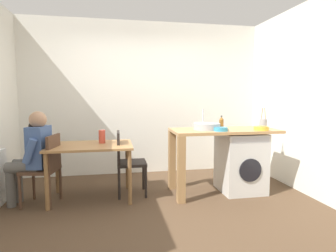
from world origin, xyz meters
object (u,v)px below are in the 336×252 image
Objects in this scene: chair_person_seat at (46,165)px; chair_opposite at (126,159)px; seated_person at (33,153)px; colander at (261,128)px; bottle_tall_green at (221,123)px; vase at (102,137)px; washing_machine at (241,162)px; mixing_bowl at (221,129)px; utensil_crock at (263,123)px; dining_table at (91,152)px.

chair_person_seat and chair_opposite have the same top height.
seated_person is 3.04m from colander.
bottle_tall_green is 1.03× the size of vase.
chair_person_seat is 1.05× the size of washing_machine.
mixing_bowl is at bearing -113.44° from bottle_tall_green.
chair_person_seat is 2.43m from bottle_tall_green.
utensil_crock is 0.33m from colander.
mixing_bowl is (1.25, -0.36, 0.44)m from chair_opposite.
chair_opposite is 4.92× the size of vase.
vase reaches higher than washing_machine.
seated_person is 2.84m from washing_machine.
washing_machine is 0.59m from colander.
bottle_tall_green reaches higher than colander.
chair_opposite is at bearing 168.40° from colander.
bottle_tall_green reaches higher than mixing_bowl.
mixing_bowl reaches higher than chair_opposite.
chair_opposite reaches higher than dining_table.
chair_opposite is at bearing 174.50° from washing_machine.
chair_opposite is at bearing 176.98° from utensil_crock.
bottle_tall_green is at bearing 168.62° from washing_machine.
vase is at bearing -67.26° from seated_person.
chair_opposite is (1.02, 0.16, 0.00)m from chair_person_seat.
mixing_bowl is (1.72, -0.31, 0.31)m from dining_table.
vase is at bearing 176.20° from utensil_crock.
mixing_bowl reaches higher than washing_machine.
dining_table is 1.87m from bottle_tall_green.
mixing_bowl is 1.02× the size of vase.
colander is (3.01, -0.24, 0.28)m from seated_person.
colander is (1.83, -0.38, 0.44)m from chair_opposite.
seated_person is at bearing 179.52° from washing_machine.
bottle_tall_green is at bearing -5.09° from vase.
colander is (-0.18, -0.27, -0.04)m from utensil_crock.
vase is at bearing 33.69° from dining_table.
vase is (-1.57, 0.41, -0.12)m from mixing_bowl.
seated_person reaches higher than chair_person_seat.
washing_machine is (2.67, 0.01, -0.08)m from chair_person_seat.
utensil_crock is 2.35m from vase.
colander is at bearing -83.99° from seated_person.
chair_person_seat is 0.80m from vase.
dining_table is 0.57m from chair_person_seat.
bottle_tall_green is (2.54, 0.03, 0.33)m from seated_person.
mixing_bowl is 0.80m from utensil_crock.
utensil_crock reaches higher than vase.
vase is (0.15, 0.10, 0.19)m from dining_table.
utensil_crock reaches higher than bottle_tall_green.
chair_opposite is at bearing -72.89° from seated_person.
seated_person is 4.01× the size of utensil_crock.
chair_opposite is (0.48, 0.05, -0.14)m from dining_table.
bottle_tall_green is 0.65m from utensil_crock.
bottle_tall_green is 1.01× the size of mixing_bowl.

